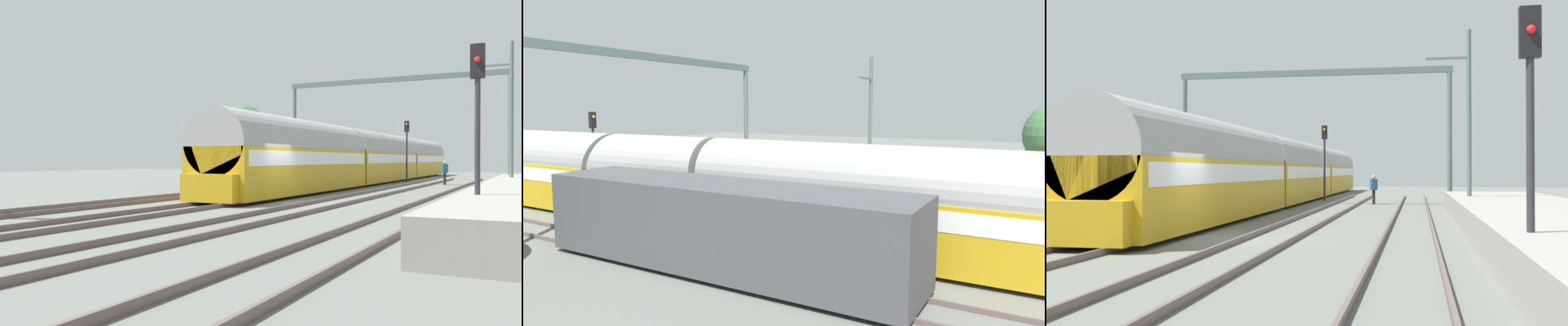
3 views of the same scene
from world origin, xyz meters
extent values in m
plane|color=slate|center=(0.00, 0.00, 0.00)|extent=(120.00, 120.00, 0.00)
cube|color=#645150|center=(-5.08, 0.00, 0.08)|extent=(0.08, 60.00, 0.16)
cube|color=#645150|center=(-2.65, 0.00, 0.08)|extent=(0.08, 60.00, 0.16)
cube|color=#645150|center=(-1.22, 0.00, 0.08)|extent=(0.08, 60.00, 0.16)
cube|color=#645150|center=(1.22, 0.00, 0.08)|extent=(0.08, 60.00, 0.16)
cube|color=#645150|center=(2.65, 0.00, 0.08)|extent=(0.08, 60.00, 0.16)
cube|color=#645150|center=(5.08, 0.00, 0.08)|extent=(0.08, 60.00, 0.16)
cube|color=#645150|center=(6.52, 0.00, 0.08)|extent=(0.08, 60.00, 0.16)
cube|color=gray|center=(9.62, 2.00, 0.45)|extent=(4.40, 28.00, 0.90)
cube|color=gold|center=(-1.93, 4.86, 1.26)|extent=(2.90, 16.00, 2.20)
cube|color=white|center=(-1.93, 4.86, 1.89)|extent=(2.93, 15.36, 0.64)
cylinder|color=#9D9D9D|center=(-1.93, 4.86, 2.56)|extent=(2.84, 16.00, 2.84)
cube|color=gold|center=(-1.93, 21.21, 1.26)|extent=(2.90, 16.00, 2.20)
cube|color=white|center=(-1.93, 21.21, 1.89)|extent=(2.93, 15.36, 0.64)
cylinder|color=#9D9D9D|center=(-1.93, 21.21, 2.56)|extent=(2.84, 16.00, 2.84)
cube|color=gold|center=(-1.93, 37.56, 1.26)|extent=(2.90, 16.00, 2.20)
cube|color=white|center=(-1.93, 37.56, 1.89)|extent=(2.93, 15.36, 0.64)
cylinder|color=#9D9D9D|center=(-1.93, 37.56, 2.56)|extent=(2.84, 16.00, 2.84)
cube|color=gold|center=(-1.93, -3.39, 0.71)|extent=(2.40, 0.50, 1.10)
cube|color=#47474C|center=(-5.80, 9.74, 1.51)|extent=(2.80, 13.00, 2.70)
cube|color=black|center=(-5.80, 9.74, 0.21)|extent=(2.52, 11.96, 0.10)
cylinder|color=black|center=(3.48, 19.33, 0.42)|extent=(0.25, 0.25, 0.85)
cube|color=#285684|center=(3.48, 19.33, 1.17)|extent=(0.46, 0.43, 0.64)
sphere|color=tan|center=(3.48, 19.33, 1.61)|extent=(0.24, 0.24, 0.24)
cylinder|color=#2D2D33|center=(8.00, -5.72, 1.98)|extent=(0.14, 0.14, 3.96)
cube|color=black|center=(8.00, -5.72, 4.41)|extent=(0.36, 0.20, 0.90)
sphere|color=red|center=(8.00, -5.84, 4.43)|extent=(0.16, 0.16, 0.16)
cylinder|color=#2D2D33|center=(-0.02, 23.01, 2.04)|extent=(0.14, 0.14, 4.08)
cube|color=black|center=(-0.02, 23.01, 4.53)|extent=(0.36, 0.20, 0.90)
sphere|color=yellow|center=(-0.02, 22.89, 4.70)|extent=(0.16, 0.16, 0.16)
cylinder|color=slate|center=(-7.80, 18.07, 3.75)|extent=(0.28, 0.28, 7.50)
cylinder|color=slate|center=(7.80, 18.07, 3.75)|extent=(0.28, 0.28, 7.50)
cube|color=slate|center=(0.00, 18.07, 7.68)|extent=(16.00, 0.24, 0.36)
cylinder|color=slate|center=(8.20, 9.84, 4.00)|extent=(0.20, 0.20, 8.00)
cube|color=slate|center=(7.30, 9.84, 6.80)|extent=(1.80, 0.10, 0.10)
cylinder|color=#4C3826|center=(-11.97, 16.92, 1.21)|extent=(0.36, 0.36, 2.42)
sphere|color=#426D45|center=(-11.97, 16.92, 4.08)|extent=(4.43, 4.43, 4.43)
camera|label=1|loc=(9.38, -20.69, 1.82)|focal=36.50mm
camera|label=2|loc=(-17.79, 0.40, 5.30)|focal=33.11mm
camera|label=3|loc=(6.06, -16.94, 1.97)|focal=42.18mm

